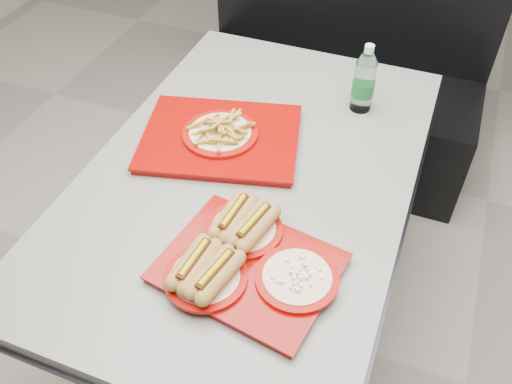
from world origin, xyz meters
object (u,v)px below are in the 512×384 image
at_px(diner_table, 251,209).
at_px(water_bottle, 364,82).
at_px(tray_far, 220,135).
at_px(tray_near, 243,259).
at_px(booth_bench, 337,77).

distance_m(diner_table, water_bottle, 0.53).
bearing_deg(tray_far, water_bottle, 42.46).
height_order(diner_table, tray_far, tray_far).
bearing_deg(tray_far, tray_near, -59.78).
bearing_deg(booth_bench, tray_far, -97.33).
height_order(tray_near, tray_far, tray_far).
relative_size(booth_bench, tray_far, 2.50).
distance_m(diner_table, tray_far, 0.25).
xyz_separation_m(diner_table, tray_near, (0.11, -0.33, 0.20)).
height_order(diner_table, booth_bench, booth_bench).
xyz_separation_m(booth_bench, tray_near, (0.11, -1.42, 0.38)).
bearing_deg(tray_near, tray_far, 120.22).
relative_size(tray_near, tray_far, 0.83).
relative_size(booth_bench, tray_near, 3.02).
xyz_separation_m(booth_bench, water_bottle, (0.22, -0.69, 0.45)).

